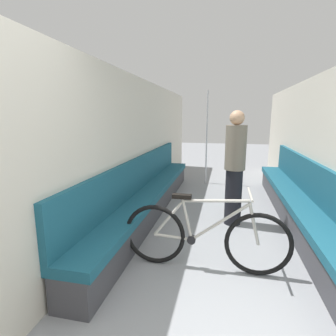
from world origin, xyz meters
name	(u,v)px	position (x,y,z in m)	size (l,w,h in m)	color
wall_left	(133,148)	(-1.40, 2.87, 1.11)	(0.10, 8.93, 2.23)	beige
wall_right	(325,153)	(1.40, 2.87, 1.11)	(0.10, 8.93, 2.23)	beige
bench_seat_row_left	(149,196)	(-1.16, 2.93, 0.31)	(0.43, 4.81, 0.96)	#3D3D42
bench_seat_row_right	(300,206)	(1.16, 2.93, 0.31)	(0.43, 4.81, 0.96)	#3D3D42
bicycle	(204,237)	(-0.13, 1.49, 0.36)	(1.76, 0.46, 0.87)	black
grab_pole_near	(207,139)	(-0.40, 5.21, 1.08)	(0.08, 0.08, 2.21)	gray
passenger_standing	(235,167)	(0.19, 2.80, 0.88)	(0.30, 0.30, 1.69)	black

